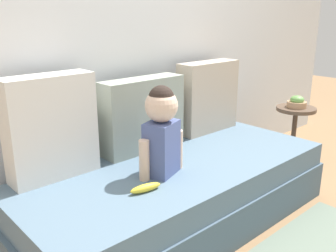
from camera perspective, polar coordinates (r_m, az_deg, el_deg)
name	(u,v)px	position (r m, az deg, el deg)	size (l,w,h in m)	color
ground_plane	(178,222)	(2.40, 1.51, -14.48)	(12.00, 12.00, 0.00)	#93704C
back_wall	(119,25)	(2.48, -7.58, 15.11)	(5.19, 0.10, 2.35)	silver
couch	(178,194)	(2.30, 1.54, -10.35)	(1.99, 0.86, 0.40)	#495F70
throw_pillow_left	(51,127)	(2.05, -17.47, -0.22)	(0.47, 0.16, 0.56)	silver
throw_pillow_center	(143,115)	(2.38, -3.87, 1.73)	(0.57, 0.16, 0.47)	#99A393
throw_pillow_right	(208,97)	(2.79, 6.11, 4.48)	(0.50, 0.16, 0.52)	#C1B29E
toddler	(162,128)	(2.00, -1.00, -0.31)	(0.30, 0.20, 0.50)	#4C5B93
banana	(146,188)	(1.89, -3.47, -9.44)	(0.17, 0.04, 0.04)	yellow
side_table	(295,121)	(3.34, 18.87, 0.74)	(0.33, 0.33, 0.49)	brown
fruit_bowl	(297,102)	(3.30, 19.13, 3.42)	(0.16, 0.16, 0.10)	tan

